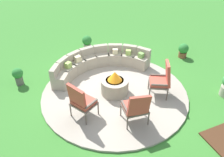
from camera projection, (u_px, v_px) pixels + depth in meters
ground_plane at (115, 94)px, 7.37m from camera, size 24.00×24.00×0.00m
patio_circle at (115, 93)px, 7.36m from camera, size 4.43×4.43×0.06m
fire_pit at (115, 85)px, 7.17m from camera, size 0.83×0.83×0.75m
curved_stone_bench at (99, 63)px, 8.24m from camera, size 3.51×1.35×0.69m
lounge_chair_front_left at (81, 100)px, 6.14m from camera, size 0.77×0.80×1.13m
lounge_chair_front_right at (136, 107)px, 6.00m from camera, size 0.68×0.63×1.01m
lounge_chair_back_left at (162, 79)px, 6.93m from camera, size 0.76×0.77×1.13m
potted_plant_2 at (87, 42)px, 9.57m from camera, size 0.38×0.38×0.59m
potted_plant_3 at (18, 75)px, 7.61m from camera, size 0.34×0.34×0.59m
potted_plant_4 at (183, 50)px, 9.07m from camera, size 0.38×0.38×0.56m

